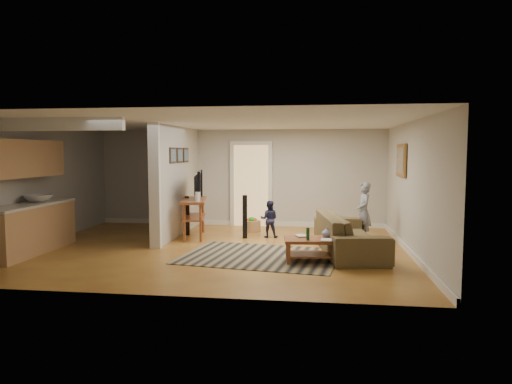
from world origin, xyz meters
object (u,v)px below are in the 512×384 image
(coffee_table, at_px, (315,243))
(speaker_right, at_px, (187,216))
(child, at_px, (363,241))
(toddler, at_px, (269,237))
(speaker_left, at_px, (245,217))
(sofa, at_px, (349,253))
(tv_console, at_px, (195,203))
(toy_basket, at_px, (252,225))

(coffee_table, distance_m, speaker_right, 3.68)
(coffee_table, xyz_separation_m, child, (1.03, 2.02, -0.32))
(speaker_right, distance_m, toddler, 1.96)
(speaker_left, relative_size, child, 0.76)
(sofa, xyz_separation_m, speaker_left, (-2.20, 1.20, 0.49))
(coffee_table, distance_m, tv_console, 3.37)
(speaker_right, xyz_separation_m, toddler, (1.91, -0.03, -0.46))
(sofa, xyz_separation_m, toddler, (-1.67, 1.36, 0.00))
(sofa, bearing_deg, speaker_right, 60.47)
(toy_basket, xyz_separation_m, toddler, (0.49, -0.71, -0.15))
(child, relative_size, toddler, 1.53)
(speaker_left, bearing_deg, coffee_table, -67.21)
(tv_console, xyz_separation_m, child, (3.73, 0.06, -0.79))
(coffee_table, relative_size, toddler, 1.33)
(sofa, xyz_separation_m, speaker_right, (-3.58, 1.40, 0.46))
(sofa, relative_size, child, 1.97)
(tv_console, relative_size, speaker_left, 1.50)
(coffee_table, relative_size, speaker_left, 1.14)
(tv_console, height_order, child, tv_console)
(speaker_right, bearing_deg, sofa, -40.84)
(speaker_left, distance_m, child, 2.65)
(toy_basket, bearing_deg, speaker_right, -154.65)
(sofa, bearing_deg, speaker_left, 53.23)
(sofa, distance_m, coffee_table, 1.07)
(toddler, bearing_deg, toy_basket, -56.05)
(toddler, bearing_deg, coffee_table, 115.11)
(sofa, relative_size, speaker_right, 2.76)
(coffee_table, relative_size, child, 0.87)
(toy_basket, relative_size, toddler, 0.49)
(sofa, distance_m, toy_basket, 3.00)
(tv_console, bearing_deg, sofa, -30.94)
(toddler, bearing_deg, child, 175.68)
(tv_console, relative_size, child, 1.14)
(speaker_left, height_order, toddler, speaker_left)
(coffee_table, relative_size, toy_basket, 2.71)
(tv_console, bearing_deg, toddler, -4.94)
(coffee_table, bearing_deg, tv_console, 143.95)
(coffee_table, relative_size, tv_console, 0.76)
(child, xyz_separation_m, toddler, (-2.07, 0.14, 0.00))
(speaker_left, distance_m, speaker_right, 1.39)
(tv_console, relative_size, toddler, 1.74)
(coffee_table, xyz_separation_m, toddler, (-1.04, 2.16, -0.32))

